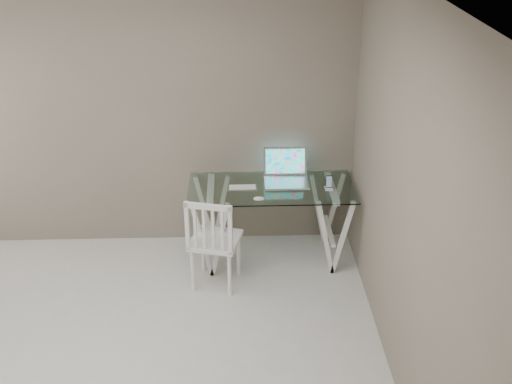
% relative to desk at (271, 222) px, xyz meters
% --- Properties ---
extents(room, '(4.50, 4.52, 2.71)m').
position_rel_desk_xyz_m(room, '(-1.26, -1.83, 1.33)').
color(room, beige).
rests_on(room, ground).
extents(desk, '(1.50, 0.70, 0.75)m').
position_rel_desk_xyz_m(desk, '(0.00, 0.00, 0.00)').
color(desk, silver).
rests_on(desk, ground).
extents(chair, '(0.49, 0.49, 0.89)m').
position_rel_desk_xyz_m(chair, '(-0.53, -0.47, 0.11)').
color(chair, white).
rests_on(chair, ground).
extents(laptop, '(0.40, 0.36, 0.28)m').
position_rel_desk_xyz_m(laptop, '(0.14, 0.14, 0.43)').
color(laptop, silver).
rests_on(laptop, desk).
extents(keyboard, '(0.26, 0.11, 0.01)m').
position_rel_desk_xyz_m(keyboard, '(-0.26, -0.00, 0.37)').
color(keyboard, silver).
rests_on(keyboard, desk).
extents(mouse, '(0.10, 0.06, 0.03)m').
position_rel_desk_xyz_m(mouse, '(-0.12, -0.25, 0.38)').
color(mouse, silver).
rests_on(mouse, desk).
extents(phone_dock, '(0.07, 0.07, 0.13)m').
position_rel_desk_xyz_m(phone_dock, '(0.51, -0.06, 0.40)').
color(phone_dock, white).
rests_on(phone_dock, desk).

